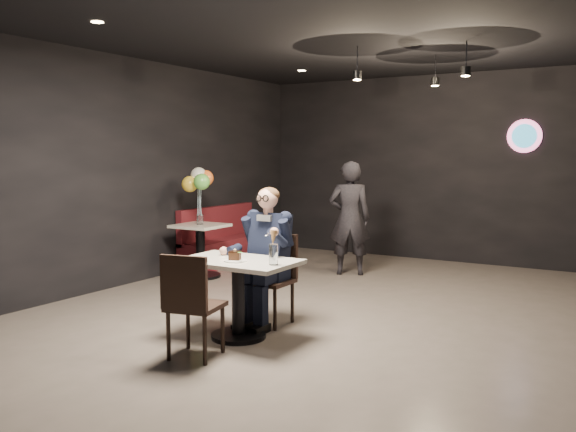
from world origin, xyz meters
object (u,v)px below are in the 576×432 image
Objects in this scene: chair_near at (196,304)px; passerby at (350,218)px; booth_bench at (226,236)px; main_table at (238,299)px; sundae_glass at (273,254)px; seated_man at (269,254)px; side_table at (200,249)px; chair_far at (269,280)px; balloon_vase at (200,219)px.

passerby is at bearing 84.32° from chair_near.
booth_bench is at bearing 111.80° from chair_near.
main_table is at bearing -51.74° from booth_bench.
seated_man is at bearing 125.34° from sundae_glass.
side_table is at bearing 10.58° from passerby.
chair_far is at bearing 72.71° from passerby.
seated_man is (0.00, 0.55, 0.34)m from main_table.
chair_near reaches higher than side_table.
sundae_glass reaches higher than chair_near.
chair_far is 0.83m from sundae_glass.
balloon_vase is at bearing 144.41° from chair_far.
chair_near is 0.64× the size of seated_man.
main_table is at bearing -90.00° from seated_man.
balloon_vase is 0.09× the size of passerby.
chair_far reaches higher than balloon_vase.
booth_bench is (-2.42, 2.52, -0.27)m from seated_man.
main_table is 2.96m from side_table.
booth_bench is at bearing 106.70° from side_table.
seated_man reaches higher than balloon_vase.
chair_far is (0.00, 0.55, 0.09)m from main_table.
side_table is at bearing -73.30° from booth_bench.
seated_man is at bearing -35.59° from balloon_vase.
chair_near is 3.42m from side_table.
main_table is at bearing -44.29° from balloon_vase.
booth_bench is at bearing 133.86° from chair_far.
main_table is 0.63m from chair_near.
main_table is 2.99m from balloon_vase.
booth_bench is 1.11m from balloon_vase.
chair_near is at bearing -90.00° from chair_far.
side_table is at bearing 144.41° from chair_far.
main_table is 1.36× the size of side_table.
side_table is (-2.12, 1.52, -0.06)m from chair_far.
passerby is (-0.40, 2.77, 0.36)m from chair_far.
side_table is 0.50× the size of passerby.
seated_man is at bearing 90.00° from main_table.
side_table is at bearing 0.00° from balloon_vase.
booth_bench is (-2.42, 3.69, -0.01)m from chair_near.
balloon_vase reaches higher than side_table.
chair_near is 1.20m from seated_man.
chair_far is at bearing -90.00° from seated_man.
passerby reaches higher than sundae_glass.
chair_far is at bearing 125.34° from sundae_glass.
chair_far is 1.00× the size of chair_near.
seated_man reaches higher than side_table.
sundae_glass is at bearing -39.76° from side_table.
main_table is 0.56m from chair_far.
seated_man is at bearing -35.59° from side_table.
chair_far is at bearing -35.59° from balloon_vase.
main_table is at bearing 78.57° from chair_near.
chair_far reaches higher than side_table.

